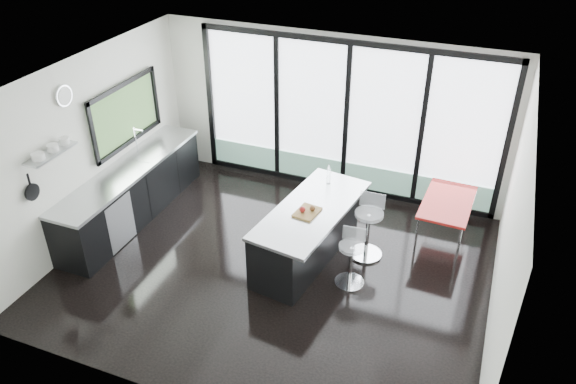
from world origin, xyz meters
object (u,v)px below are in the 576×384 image
at_px(bar_stool_near, 351,264).
at_px(bar_stool_far, 367,234).
at_px(island, 307,232).
at_px(red_table, 445,219).

distance_m(bar_stool_near, bar_stool_far, 0.72).
height_order(island, bar_stool_near, island).
height_order(island, red_table, island).
bearing_deg(bar_stool_far, red_table, 40.27).
height_order(bar_stool_near, red_table, red_table).
bearing_deg(island, red_table, 34.37).
relative_size(island, bar_stool_near, 3.45).
bearing_deg(red_table, island, -145.63).
xyz_separation_m(island, bar_stool_far, (0.82, 0.36, -0.07)).
bearing_deg(bar_stool_near, bar_stool_far, 80.62).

